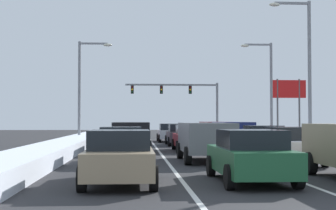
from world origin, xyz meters
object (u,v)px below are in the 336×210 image
(suv_navy_right_lane_fourth, at_px, (233,132))
(sedan_tan_left_lane_nearest, at_px, (120,157))
(sedan_white_left_lane_second, at_px, (121,145))
(sedan_navy_left_lane_fourth, at_px, (129,135))
(sedan_red_center_lane_third, at_px, (191,138))
(traffic_light_gantry, at_px, (185,95))
(suv_black_left_lane_third, at_px, (131,134))
(sedan_maroon_left_lane_fifth, at_px, (130,133))
(suv_maroon_right_lane_fifth, at_px, (216,130))
(street_lamp_left_mid, at_px, (84,82))
(sedan_charcoal_center_lane_fourth, at_px, (180,135))
(roadside_sign_right, at_px, (288,95))
(sedan_white_right_lane_second, at_px, (290,145))
(suv_gray_center_lane_second, at_px, (205,138))
(sedan_green_center_lane_nearest, at_px, (250,156))
(street_lamp_right_far, at_px, (267,83))
(sedan_black_right_lane_third, at_px, (263,140))
(street_lamp_right_mid, at_px, (304,61))
(sedan_silver_center_lane_fifth, at_px, (170,133))

(suv_navy_right_lane_fourth, bearing_deg, sedan_tan_left_lane_nearest, -110.66)
(sedan_white_left_lane_second, height_order, sedan_navy_left_lane_fourth, same)
(sedan_red_center_lane_third, distance_m, traffic_light_gantry, 29.46)
(suv_black_left_lane_third, xyz_separation_m, sedan_maroon_left_lane_fifth, (-0.16, 13.04, -0.25))
(suv_maroon_right_lane_fifth, relative_size, street_lamp_left_mid, 0.61)
(sedan_charcoal_center_lane_fourth, distance_m, traffic_light_gantry, 22.75)
(sedan_charcoal_center_lane_fourth, bearing_deg, roadside_sign_right, 37.79)
(sedan_navy_left_lane_fourth, xyz_separation_m, traffic_light_gantry, (6.27, 23.21, 3.97))
(suv_navy_right_lane_fourth, bearing_deg, traffic_light_gantry, 91.23)
(sedan_white_right_lane_second, relative_size, suv_gray_center_lane_second, 0.92)
(suv_navy_right_lane_fourth, bearing_deg, sedan_white_left_lane_second, -121.57)
(sedan_green_center_lane_nearest, height_order, suv_black_left_lane_third, suv_black_left_lane_third)
(sedan_white_right_lane_second, distance_m, suv_maroon_right_lane_fifth, 17.97)
(suv_black_left_lane_third, xyz_separation_m, street_lamp_right_far, (11.11, 12.24, 3.89))
(traffic_light_gantry, relative_size, roadside_sign_right, 1.99)
(suv_gray_center_lane_second, distance_m, sedan_red_center_lane_third, 7.12)
(sedan_black_right_lane_third, height_order, sedan_navy_left_lane_fourth, same)
(sedan_red_center_lane_third, height_order, street_lamp_right_far, street_lamp_right_far)
(traffic_light_gantry, height_order, street_lamp_right_mid, street_lamp_right_mid)
(suv_navy_right_lane_fourth, xyz_separation_m, suv_gray_center_lane_second, (-3.35, -10.74, 0.00))
(suv_navy_right_lane_fourth, relative_size, street_lamp_left_mid, 0.61)
(sedan_tan_left_lane_nearest, relative_size, traffic_light_gantry, 0.41)
(sedan_green_center_lane_nearest, height_order, sedan_red_center_lane_third, same)
(sedan_black_right_lane_third, height_order, suv_gray_center_lane_second, suv_gray_center_lane_second)
(sedan_black_right_lane_third, distance_m, traffic_light_gantry, 32.25)
(sedan_white_left_lane_second, bearing_deg, suv_maroon_right_lane_fifth, 68.41)
(sedan_white_left_lane_second, height_order, traffic_light_gantry, traffic_light_gantry)
(sedan_navy_left_lane_fourth, bearing_deg, suv_black_left_lane_third, -88.28)
(sedan_navy_left_lane_fourth, bearing_deg, suv_navy_right_lane_fourth, -18.17)
(sedan_charcoal_center_lane_fourth, xyz_separation_m, sedan_maroon_left_lane_fifth, (-3.63, 5.57, 0.00))
(sedan_tan_left_lane_nearest, bearing_deg, roadside_sign_right, 64.28)
(sedan_green_center_lane_nearest, height_order, sedan_tan_left_lane_nearest, same)
(roadside_sign_right, bearing_deg, sedan_tan_left_lane_nearest, -115.72)
(sedan_charcoal_center_lane_fourth, bearing_deg, street_lamp_right_far, 31.94)
(suv_navy_right_lane_fourth, bearing_deg, sedan_white_right_lane_second, -90.19)
(roadside_sign_right, bearing_deg, street_lamp_right_mid, -103.52)
(sedan_white_right_lane_second, bearing_deg, roadside_sign_right, 72.46)
(sedan_black_right_lane_third, relative_size, sedan_green_center_lane_nearest, 1.00)
(street_lamp_right_far, distance_m, roadside_sign_right, 4.53)
(sedan_black_right_lane_third, distance_m, sedan_white_left_lane_second, 8.69)
(suv_gray_center_lane_second, distance_m, sedan_navy_left_lane_fourth, 13.43)
(street_lamp_right_far, bearing_deg, sedan_navy_left_lane_fourth, -153.12)
(sedan_charcoal_center_lane_fourth, xyz_separation_m, sedan_silver_center_lane_fifth, (-0.37, 5.86, 0.00))
(suv_gray_center_lane_second, height_order, sedan_red_center_lane_third, suv_gray_center_lane_second)
(sedan_white_right_lane_second, height_order, traffic_light_gantry, traffic_light_gantry)
(sedan_maroon_left_lane_fifth, xyz_separation_m, street_lamp_right_far, (11.27, -0.81, 4.14))
(sedan_black_right_lane_third, xyz_separation_m, sedan_maroon_left_lane_fifth, (-7.06, 15.31, 0.00))
(suv_maroon_right_lane_fifth, relative_size, street_lamp_right_far, 0.60)
(sedan_navy_left_lane_fourth, bearing_deg, sedan_black_right_lane_third, -51.06)
(sedan_white_right_lane_second, bearing_deg, suv_black_left_lane_third, 130.16)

